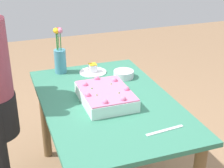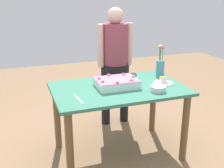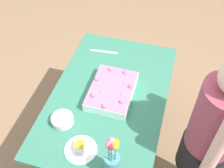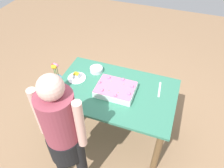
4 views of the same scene
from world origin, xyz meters
The scene contains 8 objects.
ground_plane centered at (0.00, 0.00, 0.00)m, with size 8.00×8.00×0.00m, color #926E4F.
dining_table centered at (0.00, 0.00, 0.63)m, with size 1.32×0.84×0.76m.
sheet_cake centered at (-0.01, 0.02, 0.80)m, with size 0.41×0.31×0.11m.
serving_plate_with_slice centered at (0.48, -0.04, 0.77)m, with size 0.21×0.21×0.07m.
cake_knife centered at (-0.46, -0.18, 0.76)m, with size 0.24×0.02×0.00m, color silver.
flower_vase centered at (0.57, 0.19, 0.89)m, with size 0.09×0.09×0.36m.
fruit_bowl centered at (0.32, -0.23, 0.78)m, with size 0.15×0.15×0.05m, color silver.
person_standing centered at (0.23, 0.72, 0.85)m, with size 0.45×0.31×1.49m.
Camera 3 is at (1.27, 0.39, 2.36)m, focal length 45.00 mm.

